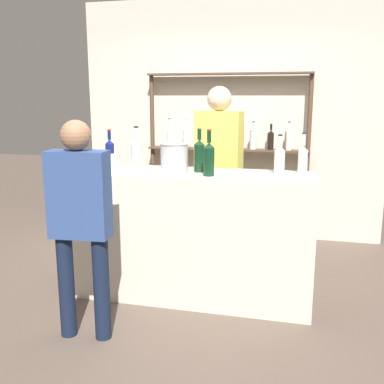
{
  "coord_description": "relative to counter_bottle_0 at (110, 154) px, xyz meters",
  "views": [
    {
      "loc": [
        0.87,
        -3.51,
        1.69
      ],
      "look_at": [
        0.0,
        0.0,
        0.91
      ],
      "focal_mm": 42.0,
      "sensor_mm": 36.0,
      "label": 1
    }
  ],
  "objects": [
    {
      "name": "counter_bottle_2",
      "position": [
        0.29,
        -0.12,
        0.01
      ],
      "size": [
        0.09,
        0.09,
        0.38
      ],
      "color": "silver",
      "rests_on": "bar_counter"
    },
    {
      "name": "bar_counter",
      "position": [
        0.72,
        -0.01,
        -0.67
      ],
      "size": [
        1.99,
        0.6,
        1.07
      ],
      "primitive_type": "cube",
      "color": "beige",
      "rests_on": "ground_plane"
    },
    {
      "name": "wine_glass",
      "position": [
        -0.03,
        0.15,
        -0.01
      ],
      "size": [
        0.09,
        0.09,
        0.17
      ],
      "color": "silver",
      "rests_on": "bar_counter"
    },
    {
      "name": "counter_bottle_3",
      "position": [
        0.88,
        -0.11,
        0.01
      ],
      "size": [
        0.09,
        0.09,
        0.36
      ],
      "color": "black",
      "rests_on": "bar_counter"
    },
    {
      "name": "cork_jar",
      "position": [
        0.07,
        -0.13,
        -0.06
      ],
      "size": [
        0.14,
        0.14,
        0.15
      ],
      "color": "silver",
      "rests_on": "bar_counter"
    },
    {
      "name": "counter_bottle_0",
      "position": [
        0.0,
        0.0,
        0.0
      ],
      "size": [
        0.07,
        0.07,
        0.34
      ],
      "color": "#0F1956",
      "rests_on": "bar_counter"
    },
    {
      "name": "ice_bucket",
      "position": [
        0.57,
        -0.02,
        -0.01
      ],
      "size": [
        0.24,
        0.24,
        0.24
      ],
      "color": "#B2B2B7",
      "rests_on": "bar_counter"
    },
    {
      "name": "counter_bottle_5",
      "position": [
        0.77,
        0.06,
        0.01
      ],
      "size": [
        0.09,
        0.09,
        0.37
      ],
      "color": "black",
      "rests_on": "bar_counter"
    },
    {
      "name": "counter_bottle_4",
      "position": [
        1.59,
        0.16,
        -0.01
      ],
      "size": [
        0.08,
        0.08,
        0.33
      ],
      "color": "silver",
      "rests_on": "bar_counter"
    },
    {
      "name": "ground_plane",
      "position": [
        0.72,
        -0.01,
        -1.2
      ],
      "size": [
        16.0,
        16.0,
        0.0
      ],
      "primitive_type": "plane",
      "color": "brown"
    },
    {
      "name": "back_shelf",
      "position": [
        0.72,
        1.71,
        0.05
      ],
      "size": [
        1.9,
        0.18,
        1.94
      ],
      "color": "#4C3828",
      "rests_on": "ground_plane"
    },
    {
      "name": "counter_bottle_1",
      "position": [
        1.41,
        0.09,
        -0.01
      ],
      "size": [
        0.08,
        0.08,
        0.32
      ],
      "color": "silver",
      "rests_on": "bar_counter"
    },
    {
      "name": "back_wall",
      "position": [
        0.72,
        1.89,
        0.2
      ],
      "size": [
        3.59,
        0.12,
        2.8
      ],
      "primitive_type": "cube",
      "color": "beige",
      "rests_on": "ground_plane"
    },
    {
      "name": "server_behind_counter",
      "position": [
        0.8,
        0.76,
        -0.15
      ],
      "size": [
        0.47,
        0.26,
        1.78
      ],
      "rotation": [
        0.0,
        0.0,
        -1.73
      ],
      "color": "brown",
      "rests_on": "ground_plane"
    },
    {
      "name": "customer_left",
      "position": [
        0.15,
        -0.85,
        -0.3
      ],
      "size": [
        0.42,
        0.21,
        1.53
      ],
      "rotation": [
        0.0,
        0.0,
        1.66
      ],
      "color": "#121C33",
      "rests_on": "ground_plane"
    }
  ]
}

